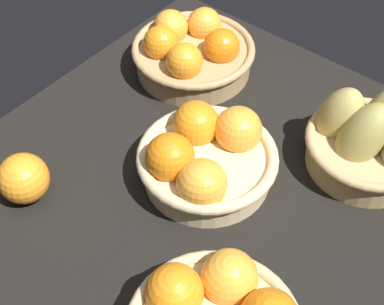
{
  "coord_description": "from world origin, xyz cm",
  "views": [
    {
      "loc": [
        46.24,
        38.0,
        76.0
      ],
      "look_at": [
        -1.69,
        -1.0,
        7.0
      ],
      "focal_mm": 52.56,
      "sensor_mm": 36.0,
      "label": 1
    }
  ],
  "objects": [
    {
      "name": "loose_orange_front_gap",
      "position": [
        19.51,
        -18.16,
        7.12
      ],
      "size": [
        8.24,
        8.24,
        8.24
      ],
      "primitive_type": "sphere",
      "color": "orange",
      "rests_on": "market_tray"
    },
    {
      "name": "basket_center",
      "position": [
        -1.75,
        1.71,
        7.62
      ],
      "size": [
        23.13,
        23.13,
        11.01
      ],
      "color": "#D3BC8C",
      "rests_on": "market_tray"
    },
    {
      "name": "basket_near_left",
      "position": [
        -22.05,
        -17.61,
        7.4
      ],
      "size": [
        24.14,
        24.14,
        10.56
      ],
      "color": "tan",
      "rests_on": "market_tray"
    },
    {
      "name": "basket_far_left_pears",
      "position": [
        -21.34,
        20.78,
        8.19
      ],
      "size": [
        21.78,
        25.07,
        15.45
      ],
      "color": "tan",
      "rests_on": "market_tray"
    },
    {
      "name": "market_tray",
      "position": [
        0.0,
        0.0,
        1.5
      ],
      "size": [
        84.0,
        72.0,
        3.0
      ],
      "primitive_type": "cube",
      "color": "black",
      "rests_on": "ground"
    }
  ]
}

